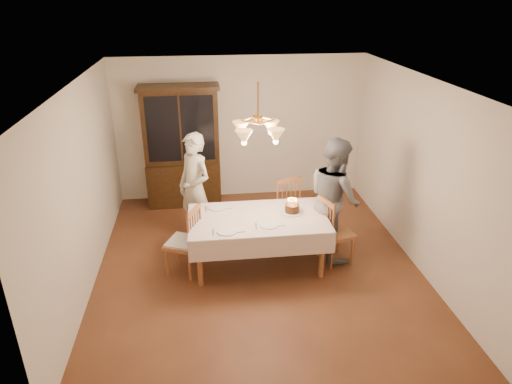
{
  "coord_description": "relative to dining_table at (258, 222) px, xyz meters",
  "views": [
    {
      "loc": [
        -0.71,
        -5.54,
        3.63
      ],
      "look_at": [
        0.0,
        0.2,
        1.05
      ],
      "focal_mm": 32.0,
      "sensor_mm": 36.0,
      "label": 1
    }
  ],
  "objects": [
    {
      "name": "china_hutch",
      "position": [
        -1.06,
        2.25,
        0.36
      ],
      "size": [
        1.38,
        0.54,
        2.16
      ],
      "color": "black",
      "rests_on": "ground"
    },
    {
      "name": "elderly_woman",
      "position": [
        -0.85,
        0.86,
        0.18
      ],
      "size": [
        0.72,
        0.75,
        1.73
      ],
      "primitive_type": "imported",
      "rotation": [
        0.0,
        0.0,
        -0.88
      ],
      "color": "beige",
      "rests_on": "ground"
    },
    {
      "name": "room_shell",
      "position": [
        0.0,
        0.0,
        0.9
      ],
      "size": [
        5.0,
        5.0,
        5.0
      ],
      "color": "white",
      "rests_on": "ground"
    },
    {
      "name": "birthday_cake",
      "position": [
        0.5,
        0.09,
        0.13
      ],
      "size": [
        0.3,
        0.3,
        0.21
      ],
      "color": "white",
      "rests_on": "dining_table"
    },
    {
      "name": "chair_left_end",
      "position": [
        -1.03,
        -0.06,
        -0.23
      ],
      "size": [
        0.56,
        0.57,
        1.0
      ],
      "color": "brown",
      "rests_on": "ground"
    },
    {
      "name": "chair_far_side",
      "position": [
        0.53,
        0.92,
        -0.24
      ],
      "size": [
        0.53,
        0.52,
        1.0
      ],
      "color": "brown",
      "rests_on": "ground"
    },
    {
      "name": "ground",
      "position": [
        0.0,
        0.0,
        -0.68
      ],
      "size": [
        5.0,
        5.0,
        0.0
      ],
      "primitive_type": "plane",
      "color": "#542B18",
      "rests_on": "ground"
    },
    {
      "name": "place_setting_far_left",
      "position": [
        -0.53,
        0.35,
        0.08
      ],
      "size": [
        0.39,
        0.24,
        0.02
      ],
      "color": "white",
      "rests_on": "dining_table"
    },
    {
      "name": "chair_right_end",
      "position": [
        1.11,
        -0.03,
        -0.24
      ],
      "size": [
        0.52,
        0.54,
        1.0
      ],
      "color": "brown",
      "rests_on": "ground"
    },
    {
      "name": "chandelier",
      "position": [
        -0.0,
        -0.0,
        1.29
      ],
      "size": [
        0.62,
        0.62,
        0.73
      ],
      "color": "#BF8C3F",
      "rests_on": "ground"
    },
    {
      "name": "adult_in_grey",
      "position": [
        1.13,
        0.2,
        0.21
      ],
      "size": [
        0.84,
        0.99,
        1.79
      ],
      "primitive_type": "imported",
      "rotation": [
        0.0,
        0.0,
        1.77
      ],
      "color": "slate",
      "rests_on": "ground"
    },
    {
      "name": "place_setting_near_left",
      "position": [
        -0.43,
        -0.35,
        0.08
      ],
      "size": [
        0.42,
        0.27,
        0.02
      ],
      "color": "white",
      "rests_on": "dining_table"
    },
    {
      "name": "place_setting_near_right",
      "position": [
        0.13,
        -0.25,
        0.08
      ],
      "size": [
        0.4,
        0.25,
        0.02
      ],
      "color": "white",
      "rests_on": "dining_table"
    },
    {
      "name": "dining_table",
      "position": [
        0.0,
        0.0,
        0.0
      ],
      "size": [
        1.9,
        1.1,
        0.76
      ],
      "color": "brown",
      "rests_on": "ground"
    }
  ]
}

